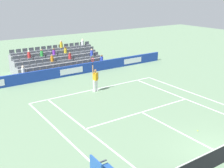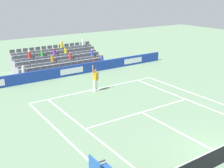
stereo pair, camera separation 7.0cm
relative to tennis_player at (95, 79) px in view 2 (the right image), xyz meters
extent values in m
cube|color=white|center=(-0.38, -0.41, -0.99)|extent=(10.97, 0.10, 0.01)
cube|color=white|center=(-0.38, 5.08, -0.99)|extent=(8.23, 0.10, 0.01)
cube|color=white|center=(-0.38, 8.28, -0.99)|extent=(0.10, 6.40, 0.01)
cube|color=white|center=(3.73, 5.54, -0.99)|extent=(0.10, 11.89, 0.01)
cube|color=white|center=(-4.50, 5.54, -0.99)|extent=(0.10, 11.89, 0.01)
cube|color=white|center=(5.10, 5.54, -0.99)|extent=(0.10, 11.89, 0.01)
cube|color=white|center=(-5.87, 5.54, -0.99)|extent=(0.10, 11.89, 0.01)
cube|color=white|center=(-0.38, -0.31, -0.99)|extent=(0.10, 0.20, 0.01)
cube|color=#193899|center=(-0.38, -4.91, -0.52)|extent=(21.29, 0.20, 0.94)
cube|color=white|center=(-7.48, -4.80, -0.52)|extent=(2.27, 0.01, 0.53)
cube|color=white|center=(-0.38, -4.80, -0.52)|extent=(2.27, 0.01, 0.53)
cylinder|color=white|center=(-0.13, -0.02, -0.54)|extent=(0.16, 0.16, 0.90)
cylinder|color=white|center=(0.11, 0.01, -0.54)|extent=(0.16, 0.16, 0.90)
cube|color=white|center=(-0.13, -0.02, -0.95)|extent=(0.16, 0.27, 0.08)
cube|color=white|center=(0.11, 0.01, -0.95)|extent=(0.16, 0.27, 0.08)
cube|color=orange|center=(-0.01, 0.00, 0.21)|extent=(0.27, 0.39, 0.60)
sphere|color=#9E7251|center=(-0.01, 0.00, 0.67)|extent=(0.24, 0.24, 0.24)
cylinder|color=#9E7251|center=(0.21, 0.03, 0.82)|extent=(0.09, 0.09, 0.62)
cylinder|color=#9E7251|center=(-0.23, 0.01, 0.23)|extent=(0.09, 0.09, 0.56)
cylinder|color=black|center=(0.21, 0.03, 1.27)|extent=(0.04, 0.04, 0.28)
torus|color=red|center=(0.21, 0.03, 1.55)|extent=(0.07, 0.31, 0.31)
sphere|color=#D1E533|center=(0.21, 0.03, 1.83)|extent=(0.07, 0.07, 0.07)
cube|color=#23519E|center=(6.62, 11.10, 1.07)|extent=(0.06, 0.70, 0.55)
cube|color=#474C54|center=(6.30, 10.78, 0.94)|extent=(0.56, 0.05, 0.04)
cube|color=gray|center=(-0.38, -5.99, -0.78)|extent=(8.68, 0.95, 0.42)
cube|color=#545960|center=(-4.41, -5.99, -0.47)|extent=(0.48, 0.44, 0.20)
cube|color=#545960|center=(-4.41, -6.19, -0.22)|extent=(0.48, 0.04, 0.30)
cube|color=#545960|center=(-3.79, -5.99, -0.47)|extent=(0.48, 0.44, 0.20)
cube|color=#545960|center=(-3.79, -6.19, -0.22)|extent=(0.48, 0.04, 0.30)
cube|color=#545960|center=(-3.17, -5.99, -0.47)|extent=(0.48, 0.44, 0.20)
cube|color=#545960|center=(-3.17, -6.19, -0.22)|extent=(0.48, 0.04, 0.30)
cube|color=#545960|center=(-2.55, -5.99, -0.47)|extent=(0.48, 0.44, 0.20)
cube|color=#545960|center=(-2.55, -6.19, -0.22)|extent=(0.48, 0.04, 0.30)
cube|color=#545960|center=(-1.93, -5.99, -0.47)|extent=(0.48, 0.44, 0.20)
cube|color=#545960|center=(-1.93, -6.19, -0.22)|extent=(0.48, 0.04, 0.30)
cube|color=#545960|center=(-1.31, -5.99, -0.47)|extent=(0.48, 0.44, 0.20)
cube|color=#545960|center=(-1.31, -6.19, -0.22)|extent=(0.48, 0.04, 0.30)
cube|color=#545960|center=(-0.69, -5.99, -0.47)|extent=(0.48, 0.44, 0.20)
cube|color=#545960|center=(-0.69, -6.19, -0.22)|extent=(0.48, 0.04, 0.30)
cube|color=#545960|center=(-0.07, -5.99, -0.47)|extent=(0.48, 0.44, 0.20)
cube|color=#545960|center=(-0.07, -6.19, -0.22)|extent=(0.48, 0.04, 0.30)
cube|color=#545960|center=(0.55, -5.99, -0.47)|extent=(0.48, 0.44, 0.20)
cube|color=#545960|center=(0.55, -6.19, -0.22)|extent=(0.48, 0.04, 0.30)
cube|color=#545960|center=(1.17, -5.99, -0.47)|extent=(0.48, 0.44, 0.20)
cube|color=#545960|center=(1.17, -6.19, -0.22)|extent=(0.48, 0.04, 0.30)
cube|color=#545960|center=(1.79, -5.99, -0.47)|extent=(0.48, 0.44, 0.20)
cube|color=#545960|center=(1.79, -6.19, -0.22)|extent=(0.48, 0.04, 0.30)
cube|color=#545960|center=(2.41, -5.99, -0.47)|extent=(0.48, 0.44, 0.20)
cube|color=#545960|center=(2.41, -6.19, -0.22)|extent=(0.48, 0.04, 0.30)
cube|color=#545960|center=(3.03, -5.99, -0.47)|extent=(0.48, 0.44, 0.20)
cube|color=#545960|center=(3.03, -6.19, -0.22)|extent=(0.48, 0.04, 0.30)
cube|color=#545960|center=(3.65, -5.99, -0.47)|extent=(0.48, 0.44, 0.20)
cube|color=#545960|center=(3.65, -6.19, -0.22)|extent=(0.48, 0.04, 0.30)
cube|color=gray|center=(-0.38, -6.94, -0.57)|extent=(8.68, 0.95, 0.84)
cube|color=#545960|center=(-4.41, -6.94, -0.05)|extent=(0.48, 0.44, 0.20)
cube|color=#545960|center=(-4.41, -7.14, 0.20)|extent=(0.48, 0.04, 0.30)
cube|color=#545960|center=(-3.79, -6.94, -0.05)|extent=(0.48, 0.44, 0.20)
cube|color=#545960|center=(-3.79, -7.14, 0.20)|extent=(0.48, 0.04, 0.30)
cube|color=#545960|center=(-3.17, -6.94, -0.05)|extent=(0.48, 0.44, 0.20)
cube|color=#545960|center=(-3.17, -7.14, 0.20)|extent=(0.48, 0.04, 0.30)
cube|color=#545960|center=(-2.55, -6.94, -0.05)|extent=(0.48, 0.44, 0.20)
cube|color=#545960|center=(-2.55, -7.14, 0.20)|extent=(0.48, 0.04, 0.30)
cube|color=#545960|center=(-1.93, -6.94, -0.05)|extent=(0.48, 0.44, 0.20)
cube|color=#545960|center=(-1.93, -7.14, 0.20)|extent=(0.48, 0.04, 0.30)
cube|color=#545960|center=(-1.31, -6.94, -0.05)|extent=(0.48, 0.44, 0.20)
cube|color=#545960|center=(-1.31, -7.14, 0.20)|extent=(0.48, 0.04, 0.30)
cube|color=#545960|center=(-0.69, -6.94, -0.05)|extent=(0.48, 0.44, 0.20)
cube|color=#545960|center=(-0.69, -7.14, 0.20)|extent=(0.48, 0.04, 0.30)
cube|color=#545960|center=(-0.07, -6.94, -0.05)|extent=(0.48, 0.44, 0.20)
cube|color=#545960|center=(-0.07, -7.14, 0.20)|extent=(0.48, 0.04, 0.30)
cube|color=#545960|center=(0.55, -6.94, -0.05)|extent=(0.48, 0.44, 0.20)
cube|color=#545960|center=(0.55, -7.14, 0.20)|extent=(0.48, 0.04, 0.30)
cube|color=#545960|center=(1.17, -6.94, -0.05)|extent=(0.48, 0.44, 0.20)
cube|color=#545960|center=(1.17, -7.14, 0.20)|extent=(0.48, 0.04, 0.30)
cube|color=#545960|center=(1.79, -6.94, -0.05)|extent=(0.48, 0.44, 0.20)
cube|color=#545960|center=(1.79, -7.14, 0.20)|extent=(0.48, 0.04, 0.30)
cube|color=#545960|center=(2.41, -6.94, -0.05)|extent=(0.48, 0.44, 0.20)
cube|color=#545960|center=(2.41, -7.14, 0.20)|extent=(0.48, 0.04, 0.30)
cube|color=#545960|center=(3.03, -6.94, -0.05)|extent=(0.48, 0.44, 0.20)
cube|color=#545960|center=(3.03, -7.14, 0.20)|extent=(0.48, 0.04, 0.30)
cube|color=#545960|center=(3.65, -6.94, -0.05)|extent=(0.48, 0.44, 0.20)
cube|color=#545960|center=(3.65, -7.14, 0.20)|extent=(0.48, 0.04, 0.30)
cube|color=gray|center=(-0.38, -7.89, -0.36)|extent=(8.68, 0.95, 1.26)
cube|color=#545960|center=(-4.41, -7.89, 0.37)|extent=(0.48, 0.44, 0.20)
cube|color=#545960|center=(-4.41, -8.09, 0.62)|extent=(0.48, 0.04, 0.30)
cube|color=#545960|center=(-3.79, -7.89, 0.37)|extent=(0.48, 0.44, 0.20)
cube|color=#545960|center=(-3.79, -8.09, 0.62)|extent=(0.48, 0.04, 0.30)
cube|color=#545960|center=(-3.17, -7.89, 0.37)|extent=(0.48, 0.44, 0.20)
cube|color=#545960|center=(-3.17, -8.09, 0.62)|extent=(0.48, 0.04, 0.30)
cube|color=#545960|center=(-2.55, -7.89, 0.37)|extent=(0.48, 0.44, 0.20)
cube|color=#545960|center=(-2.55, -8.09, 0.62)|extent=(0.48, 0.04, 0.30)
cube|color=#545960|center=(-1.93, -7.89, 0.37)|extent=(0.48, 0.44, 0.20)
cube|color=#545960|center=(-1.93, -8.09, 0.62)|extent=(0.48, 0.04, 0.30)
cube|color=#545960|center=(-1.31, -7.89, 0.37)|extent=(0.48, 0.44, 0.20)
cube|color=#545960|center=(-1.31, -8.09, 0.62)|extent=(0.48, 0.04, 0.30)
cube|color=#545960|center=(-0.69, -7.89, 0.37)|extent=(0.48, 0.44, 0.20)
cube|color=#545960|center=(-0.69, -8.09, 0.62)|extent=(0.48, 0.04, 0.30)
cube|color=#545960|center=(-0.07, -7.89, 0.37)|extent=(0.48, 0.44, 0.20)
cube|color=#545960|center=(-0.07, -8.09, 0.62)|extent=(0.48, 0.04, 0.30)
cube|color=#545960|center=(0.55, -7.89, 0.37)|extent=(0.48, 0.44, 0.20)
cube|color=#545960|center=(0.55, -8.09, 0.62)|extent=(0.48, 0.04, 0.30)
cube|color=#545960|center=(1.17, -7.89, 0.37)|extent=(0.48, 0.44, 0.20)
cube|color=#545960|center=(1.17, -8.09, 0.62)|extent=(0.48, 0.04, 0.30)
cube|color=#545960|center=(1.79, -7.89, 0.37)|extent=(0.48, 0.44, 0.20)
cube|color=#545960|center=(1.79, -8.09, 0.62)|extent=(0.48, 0.04, 0.30)
cube|color=#545960|center=(2.41, -7.89, 0.37)|extent=(0.48, 0.44, 0.20)
cube|color=#545960|center=(2.41, -8.09, 0.62)|extent=(0.48, 0.04, 0.30)
cube|color=#545960|center=(3.03, -7.89, 0.37)|extent=(0.48, 0.44, 0.20)
cube|color=#545960|center=(3.03, -8.09, 0.62)|extent=(0.48, 0.04, 0.30)
cube|color=#545960|center=(3.65, -7.89, 0.37)|extent=(0.48, 0.44, 0.20)
cube|color=#545960|center=(3.65, -8.09, 0.62)|extent=(0.48, 0.04, 0.30)
cube|color=gray|center=(-0.38, -8.84, -0.15)|extent=(8.68, 0.95, 1.68)
cube|color=#545960|center=(-4.41, -8.84, 0.79)|extent=(0.48, 0.44, 0.20)
cube|color=#545960|center=(-4.41, -9.04, 1.04)|extent=(0.48, 0.04, 0.30)
cube|color=#545960|center=(-3.79, -8.84, 0.79)|extent=(0.48, 0.44, 0.20)
cube|color=#545960|center=(-3.79, -9.04, 1.04)|extent=(0.48, 0.04, 0.30)
cube|color=#545960|center=(-3.17, -8.84, 0.79)|extent=(0.48, 0.44, 0.20)
cube|color=#545960|center=(-3.17, -9.04, 1.04)|extent=(0.48, 0.04, 0.30)
cube|color=#545960|center=(-2.55, -8.84, 0.79)|extent=(0.48, 0.44, 0.20)
cube|color=#545960|center=(-2.55, -9.04, 1.04)|extent=(0.48, 0.04, 0.30)
cube|color=#545960|center=(-1.93, -8.84, 0.79)|extent=(0.48, 0.44, 0.20)
cube|color=#545960|center=(-1.93, -9.04, 1.04)|extent=(0.48, 0.04, 0.30)
cube|color=#545960|center=(-1.31, -8.84, 0.79)|extent=(0.48, 0.44, 0.20)
cube|color=#545960|center=(-1.31, -9.04, 1.04)|extent=(0.48, 0.04, 0.30)
cube|color=#545960|center=(-0.69, -8.84, 0.79)|extent=(0.48, 0.44, 0.20)
cube|color=#545960|center=(-0.69, -9.04, 1.04)|extent=(0.48, 0.04, 0.30)
cube|color=#545960|center=(-0.07, -8.84, 0.79)|extent=(0.48, 0.44, 0.20)
cube|color=#545960|center=(-0.07, -9.04, 1.04)|extent=(0.48, 0.04, 0.30)
cube|color=#545960|center=(0.55, -8.84, 0.79)|extent=(0.48, 0.44, 0.20)
cube|color=#545960|center=(0.55, -9.04, 1.04)|extent=(0.48, 0.04, 0.30)
cube|color=#545960|center=(1.17, -8.84, 0.79)|extent=(0.48, 0.44, 0.20)
cube|color=#545960|center=(1.17, -9.04, 1.04)|extent=(0.48, 0.04, 0.30)
cube|color=#545960|center=(1.79, -8.84, 0.79)|extent=(0.48, 0.44, 0.20)
cube|color=#545960|center=(1.79, -9.04, 1.04)|extent=(0.48, 0.04, 0.30)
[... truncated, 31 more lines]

